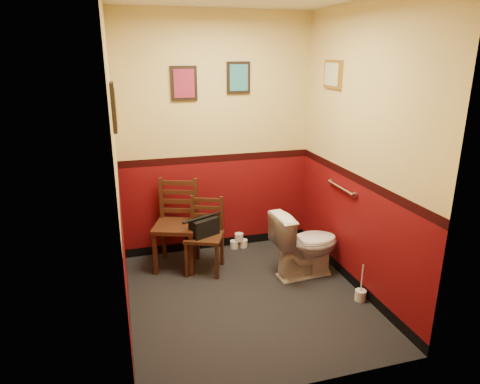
% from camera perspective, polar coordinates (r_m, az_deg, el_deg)
% --- Properties ---
extents(floor, '(2.20, 2.40, 0.00)m').
position_cam_1_polar(floor, '(4.25, 0.96, -13.94)').
color(floor, black).
rests_on(floor, ground).
extents(wall_back, '(2.20, 0.00, 2.70)m').
position_cam_1_polar(wall_back, '(4.86, -3.13, 7.27)').
color(wall_back, '#5B090C').
rests_on(wall_back, ground).
extents(wall_front, '(2.20, 0.00, 2.70)m').
position_cam_1_polar(wall_front, '(2.65, 8.72, -2.10)').
color(wall_front, '#5B090C').
rests_on(wall_front, ground).
extents(wall_left, '(0.00, 2.40, 2.70)m').
position_cam_1_polar(wall_left, '(3.57, -16.10, 2.65)').
color(wall_left, '#5B090C').
rests_on(wall_left, ground).
extents(wall_right, '(0.00, 2.40, 2.70)m').
position_cam_1_polar(wall_right, '(4.17, 15.72, 4.85)').
color(wall_right, '#5B090C').
rests_on(wall_right, ground).
extents(grab_bar, '(0.05, 0.56, 0.06)m').
position_cam_1_polar(grab_bar, '(4.47, 13.31, 0.56)').
color(grab_bar, silver).
rests_on(grab_bar, wall_right).
extents(framed_print_back_a, '(0.28, 0.04, 0.36)m').
position_cam_1_polar(framed_print_back_a, '(4.70, -7.49, 14.17)').
color(framed_print_back_a, black).
rests_on(framed_print_back_a, wall_back).
extents(framed_print_back_b, '(0.26, 0.04, 0.34)m').
position_cam_1_polar(framed_print_back_b, '(4.82, -0.21, 15.01)').
color(framed_print_back_b, black).
rests_on(framed_print_back_b, wall_back).
extents(framed_print_left, '(0.04, 0.30, 0.38)m').
position_cam_1_polar(framed_print_left, '(3.57, -16.48, 10.84)').
color(framed_print_left, black).
rests_on(framed_print_left, wall_left).
extents(framed_print_right, '(0.04, 0.34, 0.28)m').
position_cam_1_polar(framed_print_right, '(4.59, 12.26, 15.09)').
color(framed_print_right, olive).
rests_on(framed_print_right, wall_right).
extents(toilet, '(0.75, 0.46, 0.70)m').
position_cam_1_polar(toilet, '(4.55, 8.70, -6.88)').
color(toilet, white).
rests_on(toilet, floor).
extents(toilet_brush, '(0.11, 0.11, 0.38)m').
position_cam_1_polar(toilet_brush, '(4.35, 15.77, -13.02)').
color(toilet_brush, silver).
rests_on(toilet_brush, floor).
extents(chair_left, '(0.57, 0.57, 0.96)m').
position_cam_1_polar(chair_left, '(4.70, -8.43, -4.30)').
color(chair_left, '#3D1F12').
rests_on(chair_left, floor).
extents(chair_right, '(0.49, 0.49, 0.80)m').
position_cam_1_polar(chair_right, '(4.60, -4.69, -5.75)').
color(chair_right, '#3D1F12').
rests_on(chair_right, floor).
extents(handbag, '(0.33, 0.26, 0.22)m').
position_cam_1_polar(handbag, '(4.53, -4.82, -4.64)').
color(handbag, black).
rests_on(handbag, chair_right).
extents(tp_stack, '(0.21, 0.11, 0.19)m').
position_cam_1_polar(tp_stack, '(5.22, -0.15, -6.63)').
color(tp_stack, silver).
rests_on(tp_stack, floor).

